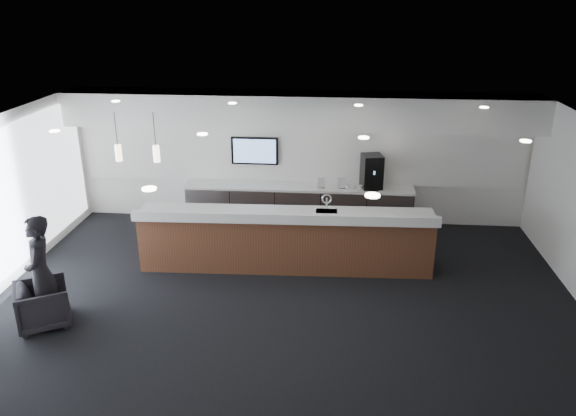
# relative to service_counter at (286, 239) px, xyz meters

# --- Properties ---
(ground) EXTENTS (10.00, 10.00, 0.00)m
(ground) POSITION_rel_service_counter_xyz_m (0.09, -1.57, -0.57)
(ground) COLOR black
(ground) RESTS_ON ground
(ceiling) EXTENTS (10.00, 8.00, 0.02)m
(ceiling) POSITION_rel_service_counter_xyz_m (0.09, -1.57, 2.43)
(ceiling) COLOR black
(ceiling) RESTS_ON back_wall
(back_wall) EXTENTS (10.00, 0.02, 3.00)m
(back_wall) POSITION_rel_service_counter_xyz_m (0.09, 2.43, 0.93)
(back_wall) COLOR white
(back_wall) RESTS_ON ground
(soffit_bulkhead) EXTENTS (10.00, 0.90, 0.70)m
(soffit_bulkhead) POSITION_rel_service_counter_xyz_m (0.09, 1.98, 2.08)
(soffit_bulkhead) COLOR white
(soffit_bulkhead) RESTS_ON back_wall
(alcove_panel) EXTENTS (9.80, 0.06, 1.40)m
(alcove_panel) POSITION_rel_service_counter_xyz_m (0.09, 2.40, 1.03)
(alcove_panel) COLOR white
(alcove_panel) RESTS_ON back_wall
(back_credenza) EXTENTS (5.06, 0.66, 0.95)m
(back_credenza) POSITION_rel_service_counter_xyz_m (0.09, 2.07, -0.10)
(back_credenza) COLOR gray
(back_credenza) RESTS_ON ground
(wall_tv) EXTENTS (1.05, 0.08, 0.62)m
(wall_tv) POSITION_rel_service_counter_xyz_m (-0.91, 2.33, 1.08)
(wall_tv) COLOR black
(wall_tv) RESTS_ON back_wall
(pendant_left) EXTENTS (0.12, 0.12, 0.30)m
(pendant_left) POSITION_rel_service_counter_xyz_m (-2.31, -0.77, 1.68)
(pendant_left) COLOR #F8E2C2
(pendant_left) RESTS_ON ceiling
(pendant_right) EXTENTS (0.12, 0.12, 0.30)m
(pendant_right) POSITION_rel_service_counter_xyz_m (-3.01, -0.77, 1.68)
(pendant_right) COLOR #F8E2C2
(pendant_right) RESTS_ON ceiling
(ceiling_can_lights) EXTENTS (7.00, 5.00, 0.02)m
(ceiling_can_lights) POSITION_rel_service_counter_xyz_m (0.09, -1.57, 2.40)
(ceiling_can_lights) COLOR white
(ceiling_can_lights) RESTS_ON ceiling
(service_counter) EXTENTS (5.58, 1.09, 1.49)m
(service_counter) POSITION_rel_service_counter_xyz_m (0.00, 0.00, 0.00)
(service_counter) COLOR #5D2E1F
(service_counter) RESTS_ON ground
(coffee_machine) EXTENTS (0.50, 0.59, 0.73)m
(coffee_machine) POSITION_rel_service_counter_xyz_m (1.68, 2.10, 0.74)
(coffee_machine) COLOR black
(coffee_machine) RESTS_ON back_credenza
(info_sign_left) EXTENTS (0.18, 0.06, 0.25)m
(info_sign_left) POSITION_rel_service_counter_xyz_m (0.60, 1.96, 0.50)
(info_sign_left) COLOR white
(info_sign_left) RESTS_ON back_credenza
(info_sign_right) EXTENTS (0.20, 0.05, 0.26)m
(info_sign_right) POSITION_rel_service_counter_xyz_m (1.04, 1.96, 0.51)
(info_sign_right) COLOR white
(info_sign_right) RESTS_ON back_credenza
(armchair) EXTENTS (1.06, 1.06, 0.72)m
(armchair) POSITION_rel_service_counter_xyz_m (-3.63, -2.33, -0.22)
(armchair) COLOR black
(armchair) RESTS_ON ground
(lounge_guest) EXTENTS (0.65, 0.78, 1.84)m
(lounge_guest) POSITION_rel_service_counter_xyz_m (-3.58, -2.33, 0.35)
(lounge_guest) COLOR black
(lounge_guest) RESTS_ON ground
(cup_0) EXTENTS (0.09, 0.09, 0.08)m
(cup_0) POSITION_rel_service_counter_xyz_m (1.45, 1.98, 0.42)
(cup_0) COLOR white
(cup_0) RESTS_ON back_credenza
(cup_1) EXTENTS (0.12, 0.12, 0.08)m
(cup_1) POSITION_rel_service_counter_xyz_m (1.31, 1.98, 0.42)
(cup_1) COLOR white
(cup_1) RESTS_ON back_credenza
(cup_2) EXTENTS (0.11, 0.11, 0.08)m
(cup_2) POSITION_rel_service_counter_xyz_m (1.17, 1.98, 0.42)
(cup_2) COLOR white
(cup_2) RESTS_ON back_credenza
(cup_3) EXTENTS (0.11, 0.11, 0.08)m
(cup_3) POSITION_rel_service_counter_xyz_m (1.03, 1.98, 0.42)
(cup_3) COLOR white
(cup_3) RESTS_ON back_credenza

